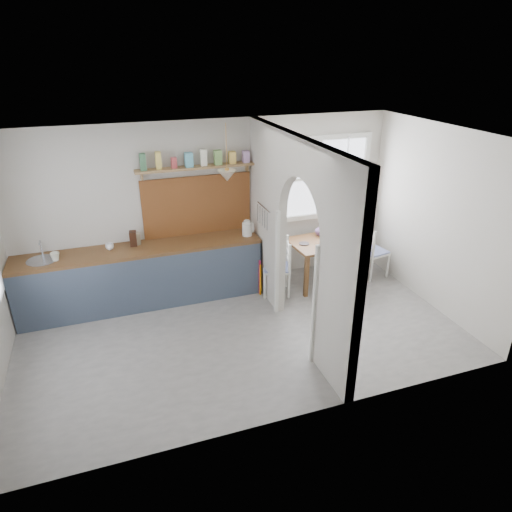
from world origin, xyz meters
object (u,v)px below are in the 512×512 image
object	(u,v)px
kettle	(247,228)
vase	(320,230)
chair_left	(276,267)
dining_table	(325,261)
chair_right	(373,251)

from	to	relation	value
kettle	vase	world-z (taller)	kettle
chair_left	kettle	distance (m)	0.75
dining_table	chair_left	size ratio (longest dim) A/B	1.29
chair_right	vase	distance (m)	0.97
chair_left	vase	world-z (taller)	vase
kettle	dining_table	bearing A→B (deg)	-1.18
dining_table	chair_left	bearing A→B (deg)	-177.14
chair_left	chair_right	world-z (taller)	chair_left
chair_left	chair_right	distance (m)	1.75
dining_table	kettle	size ratio (longest dim) A/B	4.82
chair_right	vase	size ratio (longest dim) A/B	5.02
dining_table	vase	xyz separation A→B (m)	(0.01, 0.25, 0.45)
vase	chair_left	bearing A→B (deg)	-158.81
chair_left	vase	bearing A→B (deg)	127.98
dining_table	chair_right	size ratio (longest dim) A/B	1.30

